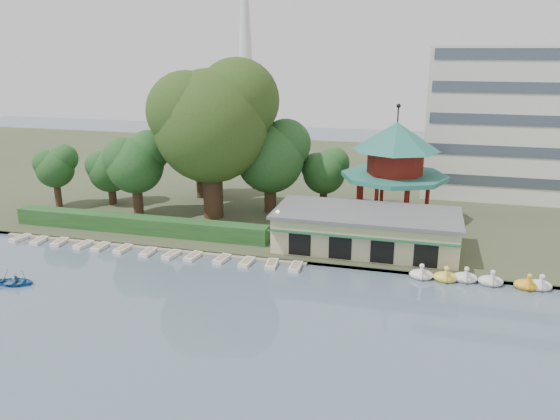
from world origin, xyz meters
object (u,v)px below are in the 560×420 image
(dock, at_px, (149,247))
(rowboat_with_passengers, at_px, (15,280))
(boathouse, at_px, (366,230))
(big_tree, at_px, (213,118))
(pavilion, at_px, (395,162))

(dock, bearing_deg, rowboat_with_passengers, -121.51)
(dock, relative_size, boathouse, 1.83)
(boathouse, xyz_separation_m, rowboat_with_passengers, (-29.01, -16.20, -1.89))
(boathouse, relative_size, rowboat_with_passengers, 3.56)
(dock, bearing_deg, big_tree, 73.90)
(pavilion, bearing_deg, big_tree, -169.69)
(pavilion, distance_m, big_tree, 21.71)
(boathouse, distance_m, pavilion, 11.43)
(dock, xyz_separation_m, boathouse, (22.00, 4.77, 2.25))
(dock, distance_m, pavilion, 29.14)
(boathouse, xyz_separation_m, pavilion, (2.00, 10.03, 5.11))
(big_tree, relative_size, rowboat_with_passengers, 3.59)
(big_tree, xyz_separation_m, rowboat_with_passengers, (-10.19, -22.44, -11.84))
(dock, height_order, pavilion, pavilion)
(pavilion, height_order, big_tree, big_tree)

